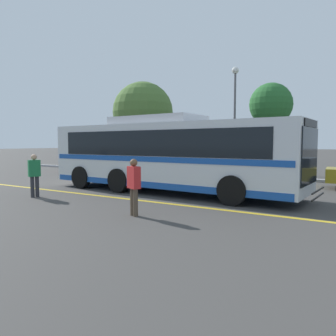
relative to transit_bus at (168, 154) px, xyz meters
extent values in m
plane|color=#423F3D|center=(1.08, 0.29, -1.61)|extent=(220.00, 220.00, 0.00)
cube|color=gold|center=(0.01, -2.20, -1.61)|extent=(30.93, 0.20, 0.01)
cube|color=#99999E|center=(0.01, 7.21, -1.54)|extent=(38.93, 0.36, 0.15)
cube|color=silver|center=(0.01, 0.00, -0.05)|extent=(11.03, 3.07, 2.50)
cube|color=black|center=(0.01, 0.00, 0.43)|extent=(9.51, 3.04, 0.99)
cube|color=#194CA5|center=(0.01, 0.00, -0.19)|extent=(10.82, 3.10, 0.20)
cube|color=#194CA5|center=(0.01, 0.00, -1.17)|extent=(10.82, 3.09, 0.24)
cube|color=black|center=(5.49, -0.26, 0.01)|extent=(0.15, 2.26, 1.81)
cube|color=black|center=(5.49, -0.26, 1.05)|extent=(0.12, 1.80, 0.24)
cube|color=silver|center=(-0.53, 0.02, 1.37)|extent=(3.92, 2.23, 0.34)
cube|color=black|center=(5.77, -0.27, -1.06)|extent=(0.13, 1.92, 0.04)
cube|color=black|center=(5.77, -0.27, -1.26)|extent=(0.13, 1.92, 0.04)
cylinder|color=black|center=(3.46, 1.07, -1.11)|extent=(1.01, 0.33, 1.00)
cylinder|color=black|center=(3.34, -1.39, -1.11)|extent=(1.01, 0.33, 1.00)
cylinder|color=black|center=(-1.56, 1.31, -1.11)|extent=(1.01, 0.33, 1.00)
cylinder|color=black|center=(-1.68, -1.15, -1.11)|extent=(1.01, 0.33, 1.00)
cylinder|color=black|center=(-3.86, 1.41, -1.11)|extent=(1.01, 0.33, 1.00)
cylinder|color=black|center=(-3.97, -1.05, -1.11)|extent=(1.01, 0.33, 1.00)
cube|color=maroon|center=(-9.61, 5.20, -0.96)|extent=(4.12, 1.91, 0.70)
cube|color=black|center=(-9.72, 5.19, -0.36)|extent=(1.76, 1.60, 0.51)
cylinder|color=black|center=(-8.40, 6.08, -1.31)|extent=(0.61, 0.23, 0.60)
cylinder|color=black|center=(-8.33, 4.43, -1.31)|extent=(0.61, 0.23, 0.60)
cylinder|color=black|center=(-10.90, 5.97, -1.31)|extent=(0.61, 0.23, 0.60)
cylinder|color=black|center=(-10.83, 4.32, -1.31)|extent=(0.61, 0.23, 0.60)
cube|color=black|center=(-3.86, 5.78, -1.04)|extent=(4.07, 1.83, 0.54)
cube|color=black|center=(-3.96, 5.77, -0.51)|extent=(1.73, 1.56, 0.52)
cylinder|color=black|center=(-2.63, 6.63, -1.31)|extent=(0.60, 0.21, 0.60)
cylinder|color=black|center=(-2.59, 4.98, -1.31)|extent=(0.60, 0.21, 0.60)
cylinder|color=black|center=(-5.13, 6.57, -1.31)|extent=(0.60, 0.21, 0.60)
cylinder|color=black|center=(-5.09, 4.92, -1.31)|extent=(0.60, 0.21, 0.60)
cube|color=#335B33|center=(1.17, 5.54, -1.03)|extent=(4.12, 2.12, 0.56)
cube|color=black|center=(1.07, 5.54, -0.51)|extent=(1.79, 1.73, 0.47)
cylinder|color=black|center=(2.35, 6.50, -1.31)|extent=(0.61, 0.24, 0.60)
cylinder|color=black|center=(2.47, 4.75, -1.31)|extent=(0.61, 0.24, 0.60)
cylinder|color=black|center=(-0.12, 6.33, -1.31)|extent=(0.61, 0.24, 0.60)
cylinder|color=black|center=(0.00, 4.58, -1.31)|extent=(0.61, 0.24, 0.60)
cylinder|color=brown|center=(1.48, -4.25, -1.22)|extent=(0.14, 0.14, 0.78)
cylinder|color=brown|center=(1.63, -4.32, -1.22)|extent=(0.14, 0.14, 0.78)
cube|color=red|center=(1.55, -4.28, -0.53)|extent=(0.47, 0.37, 0.62)
sphere|color=brown|center=(1.55, -4.28, -0.11)|extent=(0.21, 0.21, 0.21)
cylinder|color=#2D2D33|center=(-3.64, -3.80, -1.22)|extent=(0.14, 0.14, 0.79)
cylinder|color=#2D2D33|center=(-3.57, -3.64, -1.22)|extent=(0.14, 0.14, 0.79)
cube|color=#1E723F|center=(-3.61, -3.72, -0.51)|extent=(0.37, 0.47, 0.62)
sphere|color=tan|center=(-3.61, -3.72, -0.10)|extent=(0.21, 0.21, 0.21)
cylinder|color=#59595E|center=(-0.35, 8.65, 1.59)|extent=(0.14, 0.14, 6.41)
sphere|color=silver|center=(-0.35, 8.65, 5.02)|extent=(0.44, 0.44, 0.44)
cylinder|color=#513823|center=(-9.26, 10.92, -0.24)|extent=(0.28, 0.28, 2.75)
sphere|color=#4C7033|center=(-9.26, 10.92, 3.02)|extent=(5.03, 5.03, 5.03)
cylinder|color=#513823|center=(1.40, 10.62, 0.16)|extent=(0.28, 0.28, 3.54)
sphere|color=#28662D|center=(1.40, 10.62, 2.98)|extent=(2.80, 2.80, 2.80)
camera|label=1|loc=(7.15, -11.47, 0.42)|focal=35.00mm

